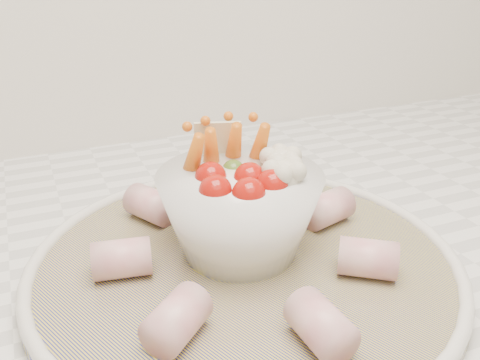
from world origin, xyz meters
name	(u,v)px	position (x,y,z in m)	size (l,w,h in m)	color
serving_platter	(245,263)	(0.08, 1.38, 0.93)	(0.49, 0.49, 0.02)	navy
veggie_bowl	(240,208)	(0.08, 1.40, 0.98)	(0.14, 0.14, 0.11)	white
cured_meat_rolls	(243,244)	(0.08, 1.38, 0.95)	(0.26, 0.28, 0.03)	#C35967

